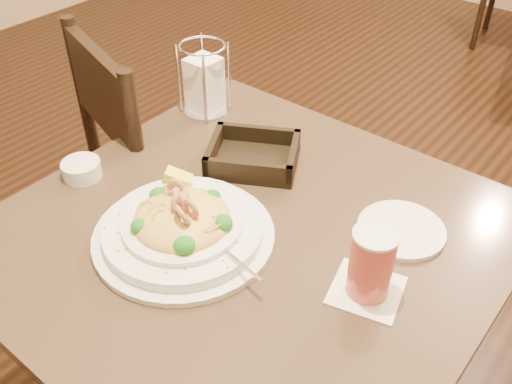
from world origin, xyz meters
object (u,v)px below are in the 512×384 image
Objects in this scene: main_table at (250,308)px; napkin_caddy at (204,83)px; butter_ramekin at (82,169)px; pasta_bowl at (183,226)px; drink_glass at (371,264)px; bread_basket at (253,157)px; dining_chair_near at (163,173)px; side_plate at (401,230)px.

main_table is 4.96× the size of napkin_caddy.
pasta_bowl is at bearing -0.41° from butter_ramekin.
drink_glass is 0.79× the size of napkin_caddy.
butter_ramekin reaches higher than main_table.
drink_glass is at bearing 1.27° from main_table.
bread_basket is at bearing 46.08° from butter_ramekin.
dining_chair_near reaches higher than bread_basket.
butter_ramekin is at bearing 128.31° from dining_chair_near.
bread_basket is (-0.39, 0.17, -0.05)m from drink_glass.
napkin_caddy is 1.07× the size of side_plate.
drink_glass is 0.43m from bread_basket.
side_plate is (0.36, 0.01, -0.01)m from bread_basket.
main_table is 0.56m from dining_chair_near.
bread_basket is (-0.13, 0.17, 0.25)m from main_table.
napkin_caddy is at bearing -143.58° from dining_chair_near.
main_table is 0.39m from drink_glass.
pasta_bowl is (-0.08, -0.10, 0.26)m from main_table.
pasta_bowl reaches higher than side_plate.
butter_ramekin is at bearing -133.92° from bread_basket.
napkin_caddy reaches higher than butter_ramekin.
drink_glass is at bearing -178.92° from dining_chair_near.
napkin_caddy is at bearing 156.54° from bread_basket.
pasta_bowl is 2.10× the size of napkin_caddy.
napkin_caddy is (-0.37, 0.28, 0.31)m from main_table.
bread_basket is at bearing 156.72° from drink_glass.
drink_glass reaches higher than pasta_bowl.
dining_chair_near is (-0.52, 0.23, -0.00)m from main_table.
main_table is at bearing -178.73° from drink_glass.
napkin_caddy is 0.38m from butter_ramekin.
side_plate is (-0.03, 0.17, -0.06)m from drink_glass.
dining_chair_near reaches higher than main_table.
pasta_bowl is at bearing -138.47° from side_plate.
pasta_bowl is 4.58× the size of butter_ramekin.
side_plate is (0.60, -0.10, -0.07)m from napkin_caddy.
bread_basket is 0.37m from butter_ramekin.
main_table is 10.83× the size of butter_ramekin.
drink_glass is (0.77, -0.22, 0.30)m from dining_chair_near.
pasta_bowl is 2.26× the size of side_plate.
drink_glass is 0.18m from side_plate.
main_table is 2.36× the size of pasta_bowl.
drink_glass reaches higher than butter_ramekin.
dining_chair_near is at bearing 143.20° from pasta_bowl.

